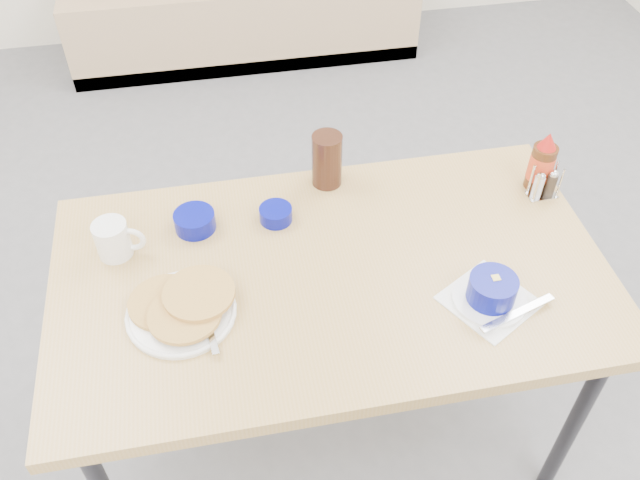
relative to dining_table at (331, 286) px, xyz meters
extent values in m
cube|color=tan|center=(0.00, 2.47, -0.47)|extent=(1.90, 0.55, 0.45)
cube|color=#2D2D33|center=(0.00, 2.47, -0.66)|extent=(1.90, 0.55, 0.08)
cube|color=tan|center=(0.00, 0.00, 0.04)|extent=(1.40, 0.80, 0.04)
cylinder|color=#2D2D33|center=(0.62, -0.32, -0.34)|extent=(0.04, 0.04, 0.72)
cylinder|color=#2D2D33|center=(-0.62, 0.32, -0.34)|extent=(0.04, 0.04, 0.72)
cylinder|color=#2D2D33|center=(0.62, 0.32, -0.34)|extent=(0.04, 0.04, 0.72)
cylinder|color=white|center=(-0.38, -0.07, 0.07)|extent=(0.26, 0.26, 0.01)
cylinder|color=#DBA652|center=(-0.41, -0.04, 0.08)|extent=(0.17, 0.17, 0.01)
cylinder|color=#DBA652|center=(-0.37, -0.10, 0.09)|extent=(0.17, 0.17, 0.01)
cylinder|color=#DBA652|center=(-0.33, -0.05, 0.10)|extent=(0.17, 0.17, 0.01)
cube|color=silver|center=(-0.31, -0.16, 0.08)|extent=(0.03, 0.12, 0.00)
cylinder|color=white|center=(-0.53, 0.16, 0.11)|extent=(0.09, 0.09, 0.10)
cylinder|color=black|center=(-0.53, 0.16, 0.16)|extent=(0.08, 0.08, 0.00)
torus|color=white|center=(-0.49, 0.15, 0.11)|extent=(0.08, 0.03, 0.07)
cube|color=white|center=(0.35, -0.17, 0.06)|extent=(0.26, 0.26, 0.00)
cylinder|color=white|center=(0.35, -0.17, 0.07)|extent=(0.18, 0.18, 0.01)
cylinder|color=#050B7D|center=(0.35, -0.17, 0.11)|extent=(0.12, 0.12, 0.06)
cylinder|color=white|center=(0.35, -0.17, 0.13)|extent=(0.10, 0.10, 0.01)
cube|color=#F4DB60|center=(0.36, -0.17, 0.14)|extent=(0.02, 0.02, 0.01)
cube|color=silver|center=(0.40, -0.23, 0.08)|extent=(0.21, 0.08, 0.01)
cylinder|color=#050B7D|center=(-0.33, 0.22, 0.09)|extent=(0.11, 0.11, 0.05)
cylinder|color=#050B7D|center=(-0.11, 0.21, 0.08)|extent=(0.09, 0.09, 0.04)
cylinder|color=black|center=(0.06, 0.34, 0.14)|extent=(0.09, 0.09, 0.16)
cube|color=silver|center=(0.64, 0.17, 0.06)|extent=(0.09, 0.05, 0.00)
cylinder|color=silver|center=(0.61, 0.15, 0.11)|extent=(0.01, 0.01, 0.10)
cylinder|color=silver|center=(0.68, 0.15, 0.11)|extent=(0.01, 0.01, 0.10)
cylinder|color=silver|center=(0.60, 0.19, 0.11)|extent=(0.01, 0.01, 0.10)
cylinder|color=silver|center=(0.67, 0.19, 0.11)|extent=(0.01, 0.01, 0.10)
cylinder|color=silver|center=(0.62, 0.17, 0.10)|extent=(0.03, 0.03, 0.07)
cylinder|color=#3F3326|center=(0.66, 0.17, 0.10)|extent=(0.03, 0.03, 0.07)
cylinder|color=#47230F|center=(0.64, 0.21, 0.13)|extent=(0.07, 0.07, 0.14)
cylinder|color=orange|center=(0.64, 0.21, 0.13)|extent=(0.07, 0.07, 0.08)
cone|color=#B51711|center=(0.64, 0.21, 0.22)|extent=(0.05, 0.05, 0.05)
camera|label=1|loc=(-0.24, -1.12, 1.33)|focal=38.00mm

